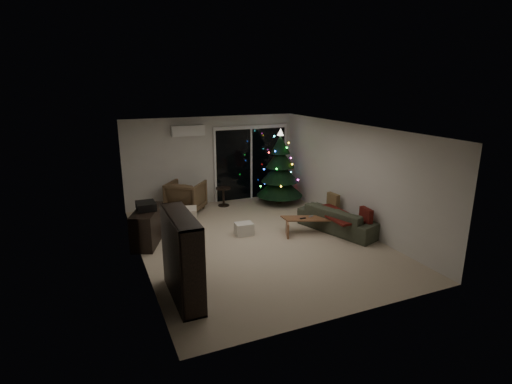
% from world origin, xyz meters
% --- Properties ---
extents(room, '(6.50, 7.51, 2.60)m').
position_xyz_m(room, '(0.46, 1.49, 1.02)').
color(room, beige).
rests_on(room, ground).
extents(bookshelf, '(0.41, 1.45, 1.44)m').
position_xyz_m(bookshelf, '(-2.25, -1.73, 0.72)').
color(bookshelf, black).
rests_on(bookshelf, floor).
extents(media_cabinet, '(0.90, 1.32, 0.77)m').
position_xyz_m(media_cabinet, '(-2.25, 0.85, 0.39)').
color(media_cabinet, black).
rests_on(media_cabinet, floor).
extents(stereo, '(0.39, 0.46, 0.17)m').
position_xyz_m(stereo, '(-2.25, 0.85, 0.86)').
color(stereo, black).
rests_on(stereo, media_cabinet).
extents(armchair, '(1.28, 1.28, 0.84)m').
position_xyz_m(armchair, '(-0.94, 2.72, 0.42)').
color(armchair, brown).
rests_on(armchair, floor).
extents(ottoman, '(0.61, 0.61, 0.44)m').
position_xyz_m(ottoman, '(-1.20, 1.60, 0.22)').
color(ottoman, silver).
rests_on(ottoman, floor).
extents(cardboard_box_a, '(0.49, 0.43, 0.29)m').
position_xyz_m(cardboard_box_a, '(-1.56, 1.11, 0.15)').
color(cardboard_box_a, silver).
rests_on(cardboard_box_a, floor).
extents(cardboard_box_b, '(0.43, 0.33, 0.28)m').
position_xyz_m(cardboard_box_b, '(-0.13, 0.47, 0.14)').
color(cardboard_box_b, silver).
rests_on(cardboard_box_b, floor).
extents(side_table, '(0.48, 0.48, 0.53)m').
position_xyz_m(side_table, '(0.16, 2.78, 0.27)').
color(side_table, black).
rests_on(side_table, floor).
extents(floor_lamp, '(0.29, 0.29, 1.78)m').
position_xyz_m(floor_lamp, '(-0.69, 3.47, 0.89)').
color(floor_lamp, black).
rests_on(floor_lamp, floor).
extents(sofa, '(1.37, 2.14, 0.58)m').
position_xyz_m(sofa, '(2.05, -0.18, 0.29)').
color(sofa, '#515941').
rests_on(sofa, floor).
extents(sofa_throw, '(0.62, 1.44, 0.05)m').
position_xyz_m(sofa_throw, '(1.95, -0.18, 0.42)').
color(sofa_throw, maroon).
rests_on(sofa_throw, sofa).
extents(cushion_a, '(0.15, 0.39, 0.38)m').
position_xyz_m(cushion_a, '(2.30, 0.47, 0.53)').
color(cushion_a, '#8F794F').
rests_on(cushion_a, sofa).
extents(cushion_b, '(0.14, 0.39, 0.38)m').
position_xyz_m(cushion_b, '(2.30, -0.83, 0.53)').
color(cushion_b, maroon).
rests_on(cushion_b, sofa).
extents(coffee_table, '(1.23, 0.82, 0.37)m').
position_xyz_m(coffee_table, '(1.30, -0.01, 0.18)').
color(coffee_table, brown).
rests_on(coffee_table, floor).
extents(remote_a, '(0.15, 0.04, 0.02)m').
position_xyz_m(remote_a, '(1.15, -0.01, 0.38)').
color(remote_a, black).
rests_on(remote_a, coffee_table).
extents(remote_b, '(0.14, 0.08, 0.02)m').
position_xyz_m(remote_b, '(1.40, 0.04, 0.38)').
color(remote_b, slate).
rests_on(remote_b, coffee_table).
extents(christmas_tree, '(1.53, 1.53, 2.16)m').
position_xyz_m(christmas_tree, '(1.74, 2.37, 1.08)').
color(christmas_tree, black).
rests_on(christmas_tree, floor).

